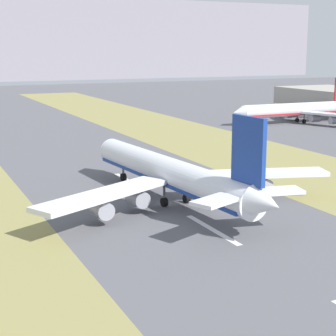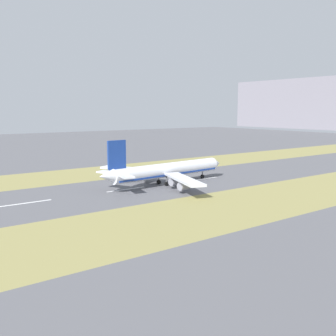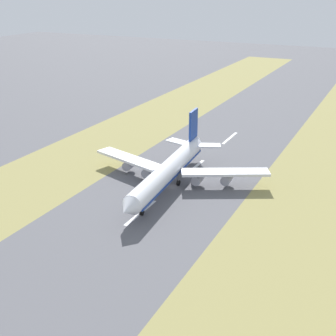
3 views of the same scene
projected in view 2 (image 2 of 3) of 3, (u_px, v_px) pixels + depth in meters
ground_plane at (165, 184)px, 168.84m from camera, size 800.00×800.00×0.00m
grass_median_west at (114, 171)px, 204.75m from camera, size 40.00×600.00×0.01m
grass_median_east at (242, 204)px, 132.93m from camera, size 40.00×600.00×0.01m
centreline_dash_near at (26, 203)px, 134.50m from camera, size 1.20×18.00×0.01m
centreline_dash_mid at (127, 189)px, 157.87m from camera, size 1.20×18.00×0.01m
centreline_dash_far at (202, 179)px, 181.23m from camera, size 1.20×18.00×0.01m
airplane_main_jet at (165, 171)px, 166.78m from camera, size 63.89×67.22×20.20m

